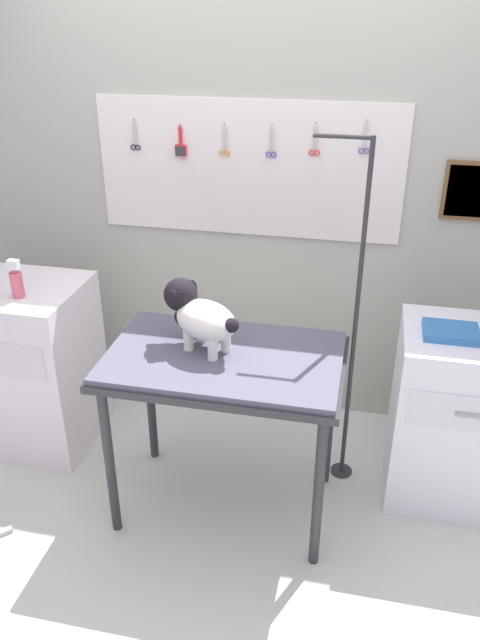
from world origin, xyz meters
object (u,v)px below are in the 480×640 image
Objects in this scene: grooming_table at (224,371)px; spray_bottle_short at (17,282)px; grooming_arm at (352,337)px; cabinet_right at (466,417)px; dog at (199,315)px; counter_left at (16,363)px.

spray_bottle_short reaches higher than grooming_table.
grooming_arm is at bearing 33.10° from grooming_table.
dog is at bearing -166.00° from cabinet_right.
counter_left is 4.78× the size of spray_bottle_short.
counter_left is at bearing -179.13° from cabinet_right.
spray_bottle_short is (-1.60, -0.14, 0.19)m from grooming_arm.
grooming_arm is 0.67m from cabinet_right.
dog reaches higher than grooming_table.
grooming_table is 1.18× the size of cabinet_right.
grooming_table is at bearing -10.86° from spray_bottle_short.
grooming_table is at bearing -18.91° from dog.
counter_left reaches higher than grooming_table.
spray_bottle_short is (-1.07, 0.21, 0.24)m from grooming_table.
cabinet_right is (0.56, -0.00, -0.37)m from grooming_arm.
dog reaches higher than spray_bottle_short.
dog is (-0.65, -0.30, 0.20)m from grooming_arm.
grooming_arm is 1.88× the size of counter_left.
cabinet_right is 4.59× the size of spray_bottle_short.
dog is (-0.12, 0.04, 0.24)m from grooming_table.
grooming_arm is at bearing 179.78° from cabinet_right.
spray_bottle_short reaches higher than cabinet_right.
counter_left is (-1.23, 0.31, -0.30)m from grooming_table.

